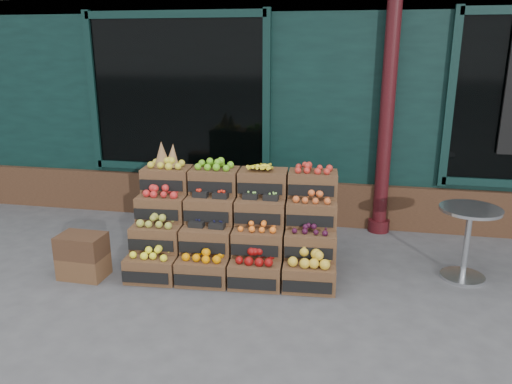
# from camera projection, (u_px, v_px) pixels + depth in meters

# --- Properties ---
(ground) EXTENTS (60.00, 60.00, 0.00)m
(ground) POSITION_uv_depth(u_px,v_px,m) (262.00, 294.00, 4.99)
(ground) COLOR #47474A
(ground) RESTS_ON ground
(shop_facade) EXTENTS (12.00, 6.24, 4.80)m
(shop_facade) POSITION_uv_depth(u_px,v_px,m) (315.00, 45.00, 9.11)
(shop_facade) COLOR black
(shop_facade) RESTS_ON ground
(crate_display) EXTENTS (2.25, 1.22, 1.37)m
(crate_display) POSITION_uv_depth(u_px,v_px,m) (235.00, 231.00, 5.51)
(crate_display) COLOR #513520
(crate_display) RESTS_ON ground
(spare_crates) EXTENTS (0.49, 0.34, 0.48)m
(spare_crates) POSITION_uv_depth(u_px,v_px,m) (83.00, 256.00, 5.30)
(spare_crates) COLOR #513520
(spare_crates) RESTS_ON ground
(bistro_table) EXTENTS (0.63, 0.63, 0.79)m
(bistro_table) POSITION_uv_depth(u_px,v_px,m) (468.00, 235.00, 5.19)
(bistro_table) COLOR silver
(bistro_table) RESTS_ON ground
(shopkeeper) EXTENTS (0.90, 0.74, 2.12)m
(shopkeeper) POSITION_uv_depth(u_px,v_px,m) (169.00, 136.00, 7.59)
(shopkeeper) COLOR #18541B
(shopkeeper) RESTS_ON ground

